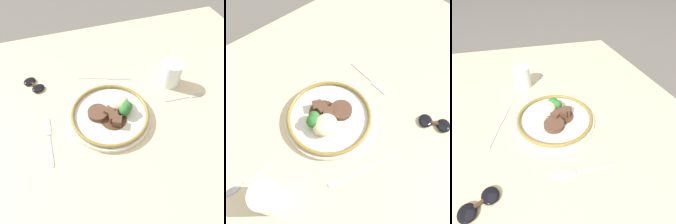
{
  "view_description": "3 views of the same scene",
  "coord_description": "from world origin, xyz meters",
  "views": [
    {
      "loc": [
        -0.11,
        -0.44,
        0.63
      ],
      "look_at": [
        0.02,
        -0.03,
        0.08
      ],
      "focal_mm": 35.0,
      "sensor_mm": 36.0,
      "label": 1
    },
    {
      "loc": [
        0.21,
        0.24,
        0.64
      ],
      "look_at": [
        -0.01,
        -0.01,
        0.07
      ],
      "focal_mm": 35.0,
      "sensor_mm": 36.0,
      "label": 2
    },
    {
      "loc": [
        -0.42,
        0.06,
        0.46
      ],
      "look_at": [
        0.0,
        -0.05,
        0.09
      ],
      "focal_mm": 28.0,
      "sensor_mm": 36.0,
      "label": 3
    }
  ],
  "objects": [
    {
      "name": "ground_plane",
      "position": [
        0.0,
        0.0,
        0.0
      ],
      "size": [
        8.0,
        8.0,
        0.0
      ],
      "primitive_type": "plane",
      "color": "#5B5651"
    },
    {
      "name": "sunglasses",
      "position": [
        -0.21,
        0.21,
        0.05
      ],
      "size": [
        0.09,
        0.11,
        0.01
      ],
      "rotation": [
        0.0,
        0.0,
        0.53
      ],
      "color": "black",
      "rests_on": "dining_table"
    },
    {
      "name": "knife",
      "position": [
        0.06,
        0.16,
        0.04
      ],
      "size": [
        0.2,
        0.07,
        0.0
      ],
      "rotation": [
        0.0,
        0.0,
        -0.31
      ],
      "color": "#ADADB2",
      "rests_on": "dining_table"
    },
    {
      "name": "dining_table",
      "position": [
        0.0,
        0.0,
        0.02
      ],
      "size": [
        1.54,
        1.07,
        0.04
      ],
      "color": "beige",
      "rests_on": "ground"
    },
    {
      "name": "fork",
      "position": [
        -0.19,
        -0.04,
        0.04
      ],
      "size": [
        0.02,
        0.18,
        0.0
      ],
      "rotation": [
        0.0,
        0.0,
        1.54
      ],
      "color": "#ADADB2",
      "rests_on": "dining_table"
    },
    {
      "name": "juice_glass",
      "position": [
        0.28,
        0.06,
        0.08
      ],
      "size": [
        0.07,
        0.07,
        0.09
      ],
      "color": "orange",
      "rests_on": "dining_table"
    },
    {
      "name": "spoon",
      "position": [
        0.33,
        -0.03,
        0.04
      ],
      "size": [
        0.15,
        0.02,
        0.01
      ],
      "rotation": [
        0.0,
        0.0,
        -0.08
      ],
      "color": "#ADADB2",
      "rests_on": "dining_table"
    },
    {
      "name": "plate",
      "position": [
        0.02,
        -0.02,
        0.06
      ],
      "size": [
        0.27,
        0.27,
        0.06
      ],
      "color": "silver",
      "rests_on": "dining_table"
    }
  ]
}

